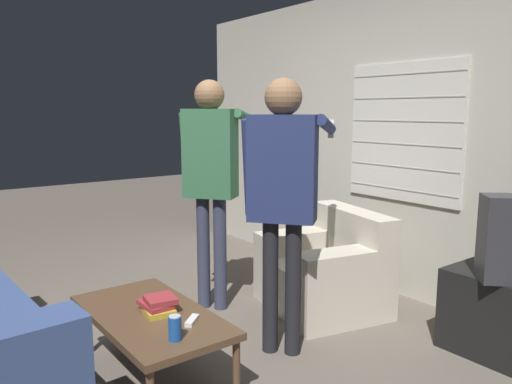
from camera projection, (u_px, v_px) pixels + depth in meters
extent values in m
plane|color=#665B51|center=(178.00, 355.00, 3.15)|extent=(16.00, 16.00, 0.00)
cube|color=#BCB7A8|center=(391.00, 142.00, 4.16)|extent=(5.20, 0.06, 2.55)
cube|color=silver|center=(403.00, 133.00, 4.00)|extent=(1.06, 0.02, 1.11)
cube|color=#A4A099|center=(400.00, 189.00, 4.07)|extent=(1.04, 0.00, 0.01)
cube|color=#A4A099|center=(401.00, 167.00, 4.04)|extent=(1.04, 0.00, 0.01)
cube|color=#A4A099|center=(402.00, 144.00, 4.01)|extent=(1.04, 0.00, 0.01)
cube|color=#A4A099|center=(403.00, 121.00, 3.98)|extent=(1.04, 0.00, 0.01)
cube|color=#A4A099|center=(404.00, 98.00, 3.95)|extent=(1.04, 0.00, 0.01)
cube|color=#A4A099|center=(405.00, 74.00, 3.92)|extent=(1.04, 0.00, 0.01)
cube|color=beige|center=(321.00, 285.00, 3.89)|extent=(1.05, 0.95, 0.38)
cube|color=beige|center=(353.00, 233.00, 3.94)|extent=(0.92, 0.40, 0.38)
cube|color=beige|center=(346.00, 262.00, 3.55)|extent=(0.41, 0.80, 0.17)
cube|color=beige|center=(301.00, 240.00, 4.14)|extent=(0.41, 0.80, 0.17)
cube|color=brown|center=(151.00, 316.00, 2.80)|extent=(1.07, 0.56, 0.04)
cylinder|color=brown|center=(153.00, 312.00, 3.37)|extent=(0.04, 0.04, 0.37)
cylinder|color=brown|center=(236.00, 373.00, 2.59)|extent=(0.04, 0.04, 0.37)
cylinder|color=brown|center=(81.00, 331.00, 3.08)|extent=(0.04, 0.04, 0.37)
cylinder|color=#33384C|center=(204.00, 252.00, 3.88)|extent=(0.10, 0.10, 0.88)
cylinder|color=#33384C|center=(220.00, 254.00, 3.84)|extent=(0.10, 0.10, 0.88)
cube|color=#336642|center=(210.00, 153.00, 3.73)|extent=(0.43, 0.39, 0.66)
sphere|color=#846042|center=(209.00, 95.00, 3.67)|extent=(0.22, 0.22, 0.22)
cylinder|color=#336642|center=(187.00, 154.00, 3.84)|extent=(0.15, 0.17, 0.63)
cylinder|color=#336642|center=(249.00, 119.00, 3.93)|extent=(0.44, 0.55, 0.16)
cube|color=black|center=(260.00, 123.00, 4.23)|extent=(0.06, 0.06, 0.13)
cylinder|color=black|center=(270.00, 286.00, 3.16)|extent=(0.10, 0.10, 0.86)
cylinder|color=black|center=(293.00, 288.00, 3.12)|extent=(0.10, 0.10, 0.86)
cube|color=navy|center=(283.00, 168.00, 3.02)|extent=(0.44, 0.41, 0.65)
sphere|color=#846042|center=(283.00, 97.00, 2.95)|extent=(0.23, 0.23, 0.23)
cylinder|color=navy|center=(249.00, 168.00, 3.12)|extent=(0.16, 0.17, 0.62)
cylinder|color=navy|center=(326.00, 125.00, 3.21)|extent=(0.44, 0.53, 0.14)
cube|color=white|center=(331.00, 129.00, 3.51)|extent=(0.06, 0.06, 0.13)
cube|color=gold|center=(158.00, 310.00, 2.81)|extent=(0.24, 0.19, 0.03)
cube|color=maroon|center=(155.00, 304.00, 2.81)|extent=(0.21, 0.14, 0.03)
cube|color=maroon|center=(160.00, 299.00, 2.80)|extent=(0.19, 0.19, 0.03)
cylinder|color=#194C9E|center=(175.00, 328.00, 2.46)|extent=(0.07, 0.07, 0.12)
cylinder|color=silver|center=(175.00, 316.00, 2.45)|extent=(0.06, 0.06, 0.00)
cube|color=white|center=(192.00, 320.00, 2.67)|extent=(0.12, 0.12, 0.02)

